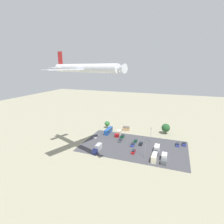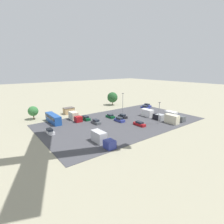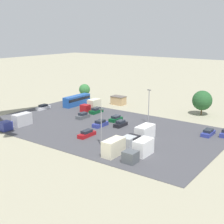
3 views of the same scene
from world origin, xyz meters
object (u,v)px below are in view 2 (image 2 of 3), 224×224
(parked_car_0, at_px, (86,118))
(parked_car_5, at_px, (145,107))
(shed_building, at_px, (69,111))
(parked_truck_1, at_px, (75,117))
(parked_truck_2, at_px, (174,116))
(parked_truck_4, at_px, (150,114))
(parked_car_1, at_px, (139,124))
(parked_truck_3, at_px, (168,119))
(parked_car_3, at_px, (123,116))
(parked_car_6, at_px, (50,131))
(parked_car_7, at_px, (110,116))
(parked_car_2, at_px, (147,105))
(bus, at_px, (53,118))
(parked_car_8, at_px, (96,122))
(parked_car_4, at_px, (119,120))
(parked_truck_0, at_px, (102,139))

(parked_car_0, height_order, parked_car_5, parked_car_0)
(shed_building, relative_size, parked_truck_1, 0.64)
(parked_truck_2, relative_size, parked_truck_4, 0.85)
(parked_car_1, distance_m, parked_truck_3, 12.02)
(parked_car_1, distance_m, parked_car_3, 11.17)
(shed_building, height_order, parked_car_1, shed_building)
(parked_car_1, xyz_separation_m, parked_car_5, (-22.06, -17.22, -0.05))
(parked_car_0, relative_size, parked_truck_4, 0.50)
(parked_car_6, distance_m, parked_car_7, 25.71)
(shed_building, bearing_deg, parked_car_0, 94.96)
(parked_car_2, distance_m, parked_car_7, 28.16)
(shed_building, bearing_deg, parked_car_7, 122.79)
(parked_car_5, relative_size, parked_car_6, 1.01)
(parked_truck_3, height_order, parked_truck_4, parked_truck_3)
(parked_car_3, bearing_deg, bus, 156.17)
(parked_truck_1, distance_m, parked_truck_2, 38.73)
(parked_car_6, relative_size, parked_truck_4, 0.49)
(parked_car_1, distance_m, parked_truck_4, 12.51)
(parked_car_2, height_order, parked_truck_2, parked_truck_2)
(bus, xyz_separation_m, parked_car_2, (-48.58, 2.78, -1.03))
(parked_car_1, bearing_deg, parked_car_5, -142.02)
(parked_truck_2, bearing_deg, parked_truck_4, -61.21)
(parked_car_1, height_order, parked_truck_3, parked_truck_3)
(parked_car_8, height_order, parked_truck_3, parked_truck_3)
(parked_car_4, distance_m, parked_car_8, 9.13)
(bus, height_order, parked_car_3, bus)
(parked_truck_0, bearing_deg, parked_car_2, -152.27)
(parked_car_6, height_order, parked_truck_3, parked_truck_3)
(parked_car_1, bearing_deg, parked_car_8, -45.59)
(parked_car_2, bearing_deg, parked_car_8, -167.81)
(bus, bearing_deg, parked_car_8, 138.08)
(parked_car_6, height_order, parked_truck_0, parked_truck_0)
(parked_car_5, relative_size, parked_truck_0, 0.53)
(parked_truck_2, xyz_separation_m, parked_truck_4, (4.49, -8.17, -0.04))
(parked_car_0, xyz_separation_m, parked_car_6, (16.03, 6.07, -0.06))
(parked_car_3, bearing_deg, parked_car_5, 16.95)
(parked_car_0, bearing_deg, parked_truck_3, 136.64)
(parked_car_3, relative_size, parked_truck_4, 0.43)
(parked_car_0, distance_m, parked_truck_0, 23.44)
(parked_truck_4, bearing_deg, bus, -26.17)
(parked_car_0, bearing_deg, parked_car_3, 152.99)
(parked_car_8, xyz_separation_m, parked_truck_3, (-22.35, 15.08, 0.80))
(parked_car_1, height_order, parked_truck_2, parked_truck_2)
(parked_car_1, distance_m, parked_car_7, 14.51)
(parked_car_0, height_order, parked_car_1, parked_car_0)
(parked_car_3, xyz_separation_m, parked_truck_0, (20.81, 15.40, 0.75))
(parked_car_6, relative_size, parked_truck_3, 0.50)
(parked_truck_1, height_order, parked_truck_4, parked_truck_1)
(parked_truck_3, bearing_deg, parked_car_4, 139.13)
(parked_car_3, relative_size, parked_car_5, 0.87)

